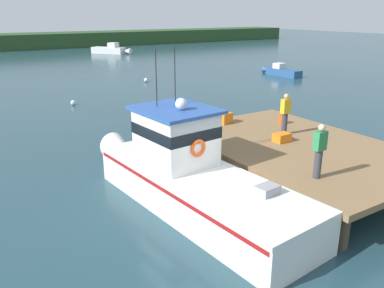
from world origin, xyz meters
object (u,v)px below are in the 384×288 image
crate_single_far (282,137)px  deckhand_further_back (285,113)px  main_fishing_boat (188,174)px  deckhand_by_the_boat (319,150)px  mooring_buoy_inshore (146,80)px  crate_stack_near_edge (225,118)px  moored_boat_far_right (111,50)px  mooring_buoy_spare_mooring (73,103)px  moored_boat_off_the_point (281,71)px  bait_bucket (282,120)px

crate_single_far → deckhand_further_back: 1.19m
main_fishing_boat → deckhand_by_the_boat: size_ratio=6.09×
deckhand_by_the_boat → mooring_buoy_inshore: size_ratio=4.64×
crate_stack_near_edge → deckhand_by_the_boat: (-1.31, -6.24, 0.63)m
main_fishing_boat → deckhand_further_back: (5.09, 1.03, 1.05)m
moored_boat_far_right → mooring_buoy_inshore: (-6.49, -25.00, -0.36)m
crate_stack_near_edge → mooring_buoy_spare_mooring: 12.75m
moored_boat_off_the_point → bait_bucket: bearing=-134.4°
moored_boat_off_the_point → mooring_buoy_inshore: (-12.61, 3.55, -0.22)m
main_fishing_boat → deckhand_further_back: 5.30m
mooring_buoy_inshore → moored_boat_far_right: bearing=75.4°
bait_bucket → moored_boat_far_right: bearing=78.2°
deckhand_further_back → moored_boat_off_the_point: size_ratio=0.36×
mooring_buoy_inshore → moored_boat_off_the_point: bearing=-15.7°
moored_boat_off_the_point → mooring_buoy_spare_mooring: moored_boat_off_the_point is taller
moored_boat_off_the_point → moored_boat_far_right: 29.20m
crate_single_far → mooring_buoy_spare_mooring: bearing=102.4°
main_fishing_boat → moored_boat_far_right: 48.95m
main_fishing_boat → moored_boat_off_the_point: (21.54, 17.90, -0.61)m
crate_stack_near_edge → moored_boat_off_the_point: (17.43, 14.29, -1.03)m
deckhand_further_back → mooring_buoy_spare_mooring: deckhand_further_back is taller
crate_stack_near_edge → mooring_buoy_spare_mooring: crate_stack_near_edge is taller
bait_bucket → mooring_buoy_inshore: size_ratio=0.97×
crate_single_far → bait_bucket: bait_bucket is taller
bait_bucket → moored_boat_far_right: (9.24, 44.22, -0.83)m
moored_boat_far_right → mooring_buoy_spare_mooring: bearing=-115.3°
moored_boat_far_right → mooring_buoy_spare_mooring: size_ratio=17.34×
main_fishing_boat → crate_single_far: main_fishing_boat is taller
crate_single_far → mooring_buoy_spare_mooring: (-3.41, 15.50, -1.20)m
bait_bucket → main_fishing_boat: bearing=-160.2°
deckhand_further_back → mooring_buoy_inshore: bearing=79.4°
moored_boat_far_right → mooring_buoy_inshore: size_ratio=16.15×
bait_bucket → deckhand_by_the_boat: 5.96m
crate_stack_near_edge → deckhand_further_back: (0.99, -2.58, 0.63)m
bait_bucket → mooring_buoy_inshore: bearing=81.9°
main_fishing_boat → moored_boat_far_right: (15.42, 46.45, -0.47)m
deckhand_further_back → deckhand_by_the_boat: bearing=-122.1°
main_fishing_boat → crate_stack_near_edge: bearing=41.3°
crate_single_far → deckhand_further_back: deckhand_further_back is taller
main_fishing_boat → mooring_buoy_spare_mooring: 15.95m
mooring_buoy_spare_mooring → mooring_buoy_inshore: bearing=34.9°
mooring_buoy_inshore → mooring_buoy_spare_mooring: size_ratio=1.07×
main_fishing_boat → mooring_buoy_inshore: bearing=67.4°
main_fishing_boat → bait_bucket: (6.18, 2.23, 0.36)m
moored_boat_off_the_point → mooring_buoy_spare_mooring: size_ratio=13.85×
crate_stack_near_edge → crate_single_far: size_ratio=1.00×
deckhand_further_back → moored_boat_far_right: 46.61m
moored_boat_far_right → deckhand_further_back: bearing=-102.8°
deckhand_by_the_boat → moored_boat_far_right: bearing=75.6°
crate_stack_near_edge → deckhand_further_back: size_ratio=0.37×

